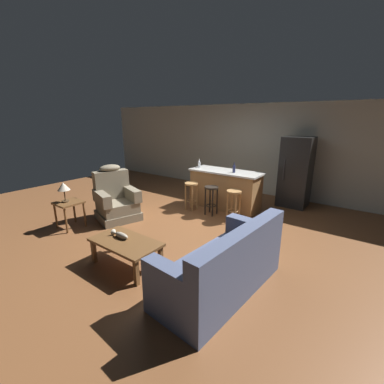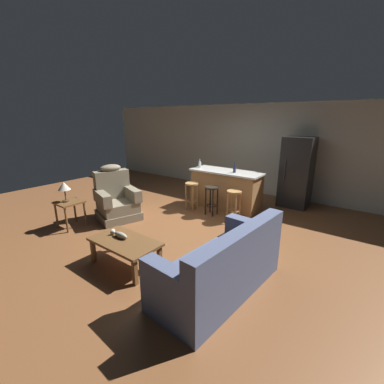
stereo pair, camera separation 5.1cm
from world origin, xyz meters
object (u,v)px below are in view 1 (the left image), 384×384
at_px(coffee_table, 126,244).
at_px(end_table, 69,206).
at_px(fish_figurine, 120,235).
at_px(bottle_tall_green, 199,164).
at_px(bar_stool_middle, 211,195).
at_px(bar_stool_left, 191,191).
at_px(bottle_short_amber, 234,169).
at_px(table_lamp, 64,187).
at_px(refrigerator, 296,172).
at_px(couch, 224,267).
at_px(recliner_near_lamp, 116,200).
at_px(kitchen_island, 225,189).
at_px(bar_stool_right, 234,200).

relative_size(coffee_table, end_table, 1.96).
distance_m(fish_figurine, bottle_tall_green, 3.34).
relative_size(coffee_table, bar_stool_middle, 1.62).
xyz_separation_m(coffee_table, bar_stool_left, (-0.71, 2.63, 0.11)).
bearing_deg(bottle_short_amber, table_lamp, -127.09).
bearing_deg(bottle_short_amber, refrigerator, 49.36).
relative_size(table_lamp, refrigerator, 0.23).
relative_size(fish_figurine, bottle_short_amber, 1.41).
bearing_deg(coffee_table, bottle_short_amber, 87.56).
bearing_deg(end_table, couch, 1.82).
height_order(coffee_table, recliner_near_lamp, recliner_near_lamp).
bearing_deg(couch, bar_stool_left, -41.14).
distance_m(table_lamp, kitchen_island, 3.65).
bearing_deg(recliner_near_lamp, bar_stool_right, 51.99).
xyz_separation_m(fish_figurine, couch, (1.64, 0.35, -0.12)).
distance_m(kitchen_island, bottle_tall_green, 0.96).
distance_m(recliner_near_lamp, refrigerator, 4.45).
height_order(fish_figurine, bar_stool_right, bar_stool_right).
bearing_deg(coffee_table, end_table, 172.77).
relative_size(recliner_near_lamp, bar_stool_right, 1.76).
bearing_deg(kitchen_island, couch, -60.80).
xyz_separation_m(couch, kitchen_island, (-1.61, 2.88, 0.14)).
relative_size(kitchen_island, bar_stool_left, 2.65).
distance_m(fish_figurine, bar_stool_middle, 2.60).
distance_m(end_table, table_lamp, 0.41).
xyz_separation_m(bar_stool_left, bar_stool_right, (1.16, 0.00, 0.00)).
xyz_separation_m(bar_stool_left, bottle_tall_green, (-0.19, 0.61, 0.56)).
xyz_separation_m(kitchen_island, bar_stool_middle, (-0.01, -0.63, -0.01)).
distance_m(couch, table_lamp, 3.64).
height_order(end_table, bottle_tall_green, bottle_tall_green).
xyz_separation_m(bar_stool_middle, refrigerator, (1.36, 1.83, 0.41)).
bearing_deg(bar_stool_left, bottle_tall_green, 107.64).
bearing_deg(bar_stool_right, bar_stool_left, 180.00).
bearing_deg(table_lamp, coffee_table, -6.09).
bearing_deg(recliner_near_lamp, bar_stool_middle, 60.52).
relative_size(recliner_near_lamp, bottle_short_amber, 4.99).
height_order(kitchen_island, bottle_short_amber, bottle_short_amber).
xyz_separation_m(recliner_near_lamp, bottle_short_amber, (1.88, 2.02, 0.62)).
xyz_separation_m(table_lamp, bar_stool_left, (1.39, 2.40, -0.40)).
relative_size(couch, bottle_tall_green, 9.08).
relative_size(coffee_table, bar_stool_left, 1.62).
bearing_deg(end_table, bar_stool_middle, 50.63).
bearing_deg(bar_stool_right, couch, -65.21).
bearing_deg(bottle_short_amber, end_table, -127.02).
bearing_deg(coffee_table, recliner_near_lamp, 146.15).
bearing_deg(kitchen_island, bar_stool_left, -133.24).
xyz_separation_m(bottle_tall_green, bottle_short_amber, (1.04, -0.04, 0.01)).
bearing_deg(coffee_table, bottle_tall_green, 105.63).
distance_m(couch, bar_stool_right, 2.48).
relative_size(refrigerator, bottle_tall_green, 8.15).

